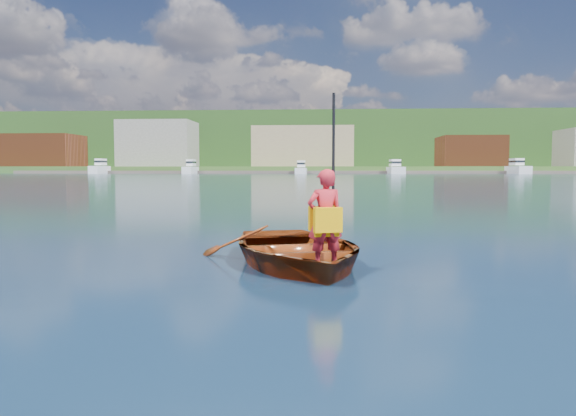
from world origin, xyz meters
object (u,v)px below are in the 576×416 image
(marina_yachts, at_px, (365,169))
(rowboat, at_px, (296,250))
(dock, at_px, (299,172))
(child_paddler, at_px, (325,218))

(marina_yachts, bearing_deg, rowboat, -94.49)
(dock, distance_m, marina_yachts, 18.52)
(rowboat, distance_m, child_paddler, 1.04)
(child_paddler, bearing_deg, rowboat, 116.18)
(rowboat, relative_size, dock, 0.02)
(dock, bearing_deg, rowboat, -87.40)
(rowboat, relative_size, marina_yachts, 0.03)
(child_paddler, distance_m, marina_yachts, 143.80)
(child_paddler, height_order, dock, child_paddler)
(rowboat, xyz_separation_m, dock, (-6.70, 147.28, 0.20))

